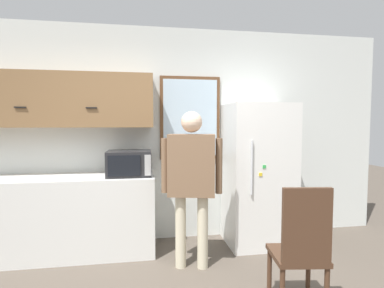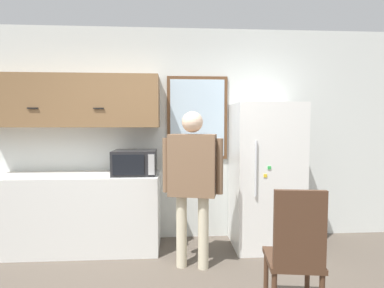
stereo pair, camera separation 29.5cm
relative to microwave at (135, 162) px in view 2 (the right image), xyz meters
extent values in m
cube|color=silver|center=(0.38, 0.37, 0.31)|extent=(6.00, 0.06, 2.70)
cube|color=silver|center=(-0.77, 0.03, -0.59)|extent=(2.10, 0.62, 0.89)
cube|color=olive|center=(-0.77, 0.17, 0.72)|extent=(2.10, 0.34, 0.62)
cube|color=black|center=(-1.14, -0.01, 0.63)|extent=(0.12, 0.01, 0.01)
cube|color=black|center=(-0.40, -0.01, 0.63)|extent=(0.12, 0.01, 0.01)
cube|color=#232326|center=(0.00, 0.00, 0.00)|extent=(0.50, 0.41, 0.29)
cube|color=black|center=(-0.04, -0.21, 0.00)|extent=(0.35, 0.01, 0.22)
cube|color=#B2B2B2|center=(0.21, -0.21, 0.00)|extent=(0.07, 0.01, 0.23)
cylinder|color=beige|center=(0.53, -0.48, -0.66)|extent=(0.11, 0.11, 0.76)
cylinder|color=beige|center=(0.76, -0.53, -0.66)|extent=(0.11, 0.11, 0.76)
cube|color=brown|center=(0.65, -0.50, 0.03)|extent=(0.51, 0.32, 0.63)
sphere|color=beige|center=(0.65, -0.50, 0.47)|extent=(0.21, 0.21, 0.21)
cylinder|color=brown|center=(0.38, -0.44, 0.03)|extent=(0.07, 0.07, 0.56)
cylinder|color=brown|center=(0.92, -0.57, 0.03)|extent=(0.07, 0.07, 0.56)
cube|color=white|center=(1.56, 0.00, -0.17)|extent=(0.78, 0.66, 1.73)
cylinder|color=silver|center=(1.35, -0.35, -0.03)|extent=(0.02, 0.02, 0.61)
cube|color=green|center=(1.50, -0.33, -0.03)|extent=(0.04, 0.01, 0.04)
cube|color=yellow|center=(1.46, -0.33, -0.12)|extent=(0.04, 0.01, 0.04)
cube|color=#472D1E|center=(1.38, -1.30, -0.61)|extent=(0.45, 0.45, 0.04)
cylinder|color=#472D1E|center=(1.57, -1.15, -0.83)|extent=(0.04, 0.04, 0.41)
cylinder|color=#472D1E|center=(1.23, -1.11, -0.83)|extent=(0.04, 0.04, 0.41)
cube|color=#472D1E|center=(1.35, -1.48, -0.30)|extent=(0.37, 0.09, 0.57)
cube|color=brown|center=(0.76, 0.33, 0.53)|extent=(0.77, 0.04, 1.06)
cube|color=silver|center=(0.76, 0.31, 0.53)|extent=(0.69, 0.01, 0.98)
camera|label=1|loc=(0.16, -3.49, 0.45)|focal=28.00mm
camera|label=2|loc=(0.45, -3.52, 0.45)|focal=28.00mm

